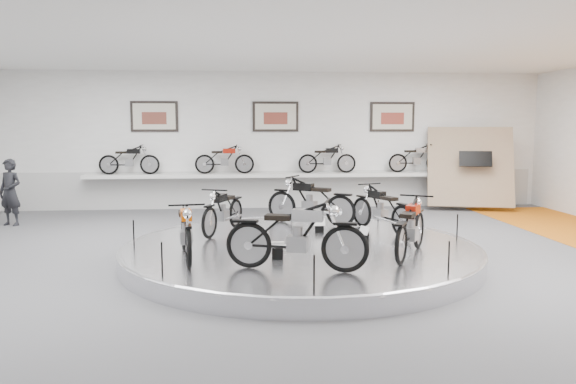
{
  "coord_description": "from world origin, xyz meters",
  "views": [
    {
      "loc": [
        -1.12,
        -9.6,
        2.44
      ],
      "look_at": [
        -0.2,
        0.6,
        1.23
      ],
      "focal_mm": 35.0,
      "sensor_mm": 36.0,
      "label": 1
    }
  ],
  "objects": [
    {
      "name": "display_panel",
      "position": [
        5.6,
        6.1,
        1.25
      ],
      "size": [
        2.56,
        1.52,
        2.3
      ],
      "primitive_type": "cube",
      "rotation": [
        -0.35,
        0.0,
        -0.26
      ],
      "color": "#917D5D",
      "rests_on": "floor"
    },
    {
      "name": "shelf_bike_b",
      "position": [
        -1.5,
        6.7,
        1.42
      ],
      "size": [
        1.22,
        0.43,
        0.73
      ],
      "primitive_type": null,
      "color": "maroon",
      "rests_on": "shelf"
    },
    {
      "name": "poster_center",
      "position": [
        0.0,
        6.96,
        2.7
      ],
      "size": [
        1.35,
        0.06,
        0.88
      ],
      "primitive_type": "cube",
      "color": "beige",
      "rests_on": "wall_back"
    },
    {
      "name": "shelf_bike_c",
      "position": [
        1.5,
        6.7,
        1.42
      ],
      "size": [
        1.22,
        0.43,
        0.73
      ],
      "primitive_type": null,
      "color": "black",
      "rests_on": "shelf"
    },
    {
      "name": "platform_rim",
      "position": [
        0.0,
        0.3,
        0.27
      ],
      "size": [
        6.4,
        6.4,
        0.1
      ],
      "primitive_type": "torus",
      "color": "#B2B2BA",
      "rests_on": "display_platform"
    },
    {
      "name": "poster_left",
      "position": [
        -3.5,
        6.96,
        2.7
      ],
      "size": [
        1.35,
        0.06,
        0.88
      ],
      "primitive_type": "cube",
      "color": "beige",
      "rests_on": "wall_back"
    },
    {
      "name": "bike_b",
      "position": [
        0.44,
        2.35,
        0.82
      ],
      "size": [
        1.83,
        1.51,
        1.05
      ],
      "primitive_type": null,
      "rotation": [
        0.0,
        0.0,
        2.56
      ],
      "color": "black",
      "rests_on": "display_platform"
    },
    {
      "name": "bike_c",
      "position": [
        -1.42,
        1.56,
        0.76
      ],
      "size": [
        1.13,
        1.66,
        0.92
      ],
      "primitive_type": null,
      "rotation": [
        0.0,
        0.0,
        4.31
      ],
      "color": "black",
      "rests_on": "display_platform"
    },
    {
      "name": "floor",
      "position": [
        0.0,
        0.0,
        0.0
      ],
      "size": [
        16.0,
        16.0,
        0.0
      ],
      "primitive_type": "plane",
      "color": "#535356",
      "rests_on": "ground"
    },
    {
      "name": "shelf_bike_a",
      "position": [
        -4.2,
        6.7,
        1.42
      ],
      "size": [
        1.22,
        0.43,
        0.73
      ],
      "primitive_type": null,
      "color": "black",
      "rests_on": "shelf"
    },
    {
      "name": "visitor",
      "position": [
        -6.67,
        4.56,
        0.82
      ],
      "size": [
        0.7,
        0.58,
        1.64
      ],
      "primitive_type": "imported",
      "rotation": [
        0.0,
        0.0,
        -0.37
      ],
      "color": "black",
      "rests_on": "floor"
    },
    {
      "name": "shelf",
      "position": [
        0.0,
        6.7,
        1.0
      ],
      "size": [
        11.0,
        0.55,
        0.1
      ],
      "primitive_type": "cube",
      "color": "silver",
      "rests_on": "wall_back"
    },
    {
      "name": "wall_back",
      "position": [
        0.0,
        7.0,
        2.0
      ],
      "size": [
        16.0,
        0.0,
        16.0
      ],
      "primitive_type": "plane",
      "rotation": [
        1.57,
        0.0,
        0.0
      ],
      "color": "white",
      "rests_on": "floor"
    },
    {
      "name": "bike_a",
      "position": [
        1.75,
        1.36,
        0.78
      ],
      "size": [
        1.18,
        1.73,
        0.96
      ],
      "primitive_type": null,
      "rotation": [
        0.0,
        0.0,
        1.98
      ],
      "color": "black",
      "rests_on": "display_platform"
    },
    {
      "name": "display_platform",
      "position": [
        0.0,
        0.3,
        0.15
      ],
      "size": [
        6.4,
        6.4,
        0.3
      ],
      "primitive_type": "cylinder",
      "color": "silver",
      "rests_on": "floor"
    },
    {
      "name": "wall_front",
      "position": [
        0.0,
        -7.0,
        2.0
      ],
      "size": [
        16.0,
        0.0,
        16.0
      ],
      "primitive_type": "plane",
      "rotation": [
        -1.57,
        0.0,
        0.0
      ],
      "color": "white",
      "rests_on": "floor"
    },
    {
      "name": "dado_band",
      "position": [
        0.0,
        6.98,
        0.55
      ],
      "size": [
        15.68,
        0.04,
        1.1
      ],
      "primitive_type": "cube",
      "color": "#BCBCBA",
      "rests_on": "floor"
    },
    {
      "name": "ceiling",
      "position": [
        0.0,
        0.0,
        4.0
      ],
      "size": [
        16.0,
        16.0,
        0.0
      ],
      "primitive_type": "plane",
      "rotation": [
        3.14,
        0.0,
        0.0
      ],
      "color": "white",
      "rests_on": "wall_back"
    },
    {
      "name": "bike_f",
      "position": [
        1.69,
        -0.76,
        0.79
      ],
      "size": [
        1.33,
        1.73,
        0.98
      ],
      "primitive_type": null,
      "rotation": [
        0.0,
        0.0,
        7.34
      ],
      "color": "maroon",
      "rests_on": "display_platform"
    },
    {
      "name": "bike_d",
      "position": [
        -1.96,
        -0.62,
        0.78
      ],
      "size": [
        0.81,
        1.69,
        0.95
      ],
      "primitive_type": null,
      "rotation": [
        0.0,
        0.0,
        4.86
      ],
      "color": "#C14600",
      "rests_on": "display_platform"
    },
    {
      "name": "bike_e",
      "position": [
        -0.27,
        -1.5,
        0.84
      ],
      "size": [
        1.93,
        1.12,
        1.07
      ],
      "primitive_type": null,
      "rotation": [
        0.0,
        0.0,
        6.0
      ],
      "color": "#9E9EA2",
      "rests_on": "display_platform"
    },
    {
      "name": "poster_right",
      "position": [
        3.5,
        6.96,
        2.7
      ],
      "size": [
        1.35,
        0.06,
        0.88
      ],
      "primitive_type": "cube",
      "color": "beige",
      "rests_on": "wall_back"
    },
    {
      "name": "shelf_bike_d",
      "position": [
        4.2,
        6.7,
        1.42
      ],
      "size": [
        1.22,
        0.43,
        0.73
      ],
      "primitive_type": null,
      "color": "#9E9EA2",
      "rests_on": "shelf"
    }
  ]
}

